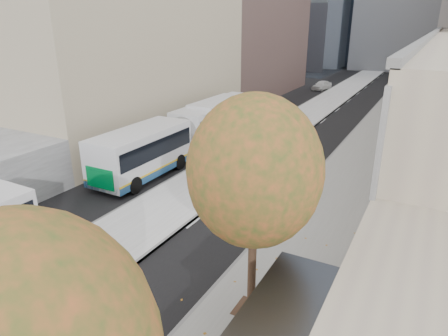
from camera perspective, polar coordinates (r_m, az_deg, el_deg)
The scene contains 6 objects.
bus_platform at distance 35.89m, azimuth 7.65°, elevation 4.86°, with size 4.25×150.00×0.15m, color #B4B4B4.
sidewalk at distance 34.07m, azimuth 20.31°, elevation 2.84°, with size 4.75×150.00×0.08m, color gray.
bus_shelter at distance 11.48m, azimuth 9.67°, elevation -20.17°, with size 1.90×4.40×2.53m.
tree_c at distance 12.20m, azimuth 4.40°, elevation -0.54°, with size 4.20×4.20×7.28m.
bus_far at distance 30.36m, azimuth -4.78°, elevation 5.33°, with size 2.82×18.96×3.16m.
distant_car at distance 60.76m, azimuth 13.79°, elevation 11.41°, with size 1.58×3.91×1.33m, color silver.
Camera 1 is at (8.15, 2.55, 9.61)m, focal length 32.00 mm.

